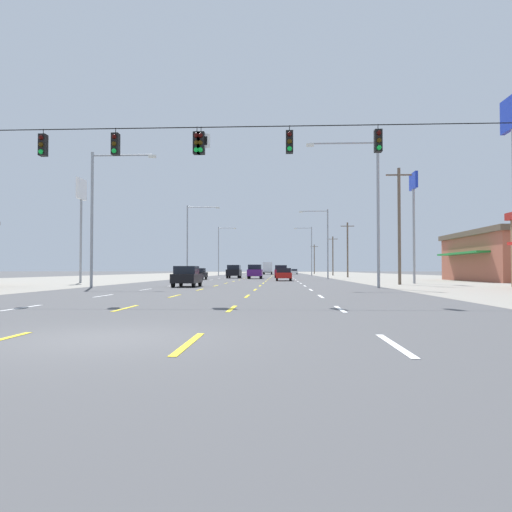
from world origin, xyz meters
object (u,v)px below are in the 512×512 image
Objects in this scene: suv_inner_right_farther at (281,271)px; sedan_far_right_distant_b at (294,272)px; box_truck_center_turn_distant_a at (268,268)px; streetlight_left_row_0 at (99,208)px; pole_sign_right_row_1 at (414,200)px; suv_inner_left_far at (234,271)px; streetlight_left_row_1 at (191,236)px; hatchback_inner_left_nearest at (187,276)px; hatchback_inner_right_farthest at (281,272)px; streetlight_right_row_1 at (325,238)px; streetlight_left_row_2 at (220,248)px; pole_sign_left_row_1 at (81,204)px; streetlight_right_row_0 at (370,201)px; sedan_inner_right_near at (284,274)px; sedan_far_left_mid at (198,274)px; suv_center_turn_midfar at (255,271)px; streetlight_right_row_2 at (310,248)px.

suv_inner_right_farther is 57.67m from sedan_far_right_distant_b.
streetlight_left_row_0 is (-9.66, -96.10, 3.87)m from box_truck_center_turn_distant_a.
suv_inner_right_farther is at bearing 111.08° from pole_sign_right_row_1.
suv_inner_left_far is 8.58m from streetlight_left_row_1.
hatchback_inner_left_nearest is at bearing -92.21° from box_truck_center_turn_distant_a.
hatchback_inner_left_nearest and hatchback_inner_right_farthest have the same top height.
streetlight_right_row_1 is 0.93× the size of streetlight_left_row_2.
pole_sign_right_row_1 is at bearing -79.83° from hatchback_inner_right_farthest.
streetlight_right_row_1 is at bearing -87.76° from sedan_far_right_distant_b.
streetlight_left_row_1 is (-16.86, -64.76, 5.42)m from sedan_far_right_distant_b.
box_truck_center_turn_distant_a is 0.71× the size of pole_sign_left_row_1.
pole_sign_left_row_1 is at bearing -137.20° from streetlight_right_row_1.
streetlight_left_row_1 reaches higher than streetlight_right_row_1.
streetlight_right_row_0 reaches higher than streetlight_left_row_0.
hatchback_inner_left_nearest is 0.37× the size of streetlight_left_row_2.
pole_sign_right_row_1 is at bearing -84.57° from sedan_far_right_distant_b.
sedan_inner_right_near is 0.45× the size of streetlight_right_row_1.
suv_inner_left_far is 40.75m from hatchback_inner_right_farthest.
box_truck_center_turn_distant_a is 26.32m from streetlight_left_row_2.
sedan_far_left_mid is (-3.45, 25.46, -0.03)m from hatchback_inner_left_nearest.
sedan_inner_right_near is at bearing -66.78° from suv_inner_left_far.
pole_sign_right_row_1 reaches higher than hatchback_inner_left_nearest.
suv_center_turn_midfar is 11.10m from streetlight_right_row_1.
streetlight_right_row_1 is at bearing 7.59° from suv_center_turn_midfar.
hatchback_inner_right_farthest reaches higher than sedan_inner_right_near.
suv_center_turn_midfar is at bearing 47.45° from sedan_far_left_mid.
pole_sign_right_row_1 reaches higher than pole_sign_left_row_1.
sedan_inner_right_near is 17.46m from pole_sign_right_row_1.
streetlight_right_row_0 reaches higher than hatchback_inner_left_nearest.
hatchback_inner_left_nearest is at bearing -95.87° from suv_center_turn_midfar.
streetlight_right_row_0 is 0.98× the size of streetlight_left_row_1.
streetlight_right_row_1 is at bearing -13.85° from suv_inner_left_far.
sedan_inner_right_near is 52.00m from streetlight_left_row_2.
sedan_far_left_mid is at bearing -152.42° from streetlight_right_row_1.
sedan_inner_right_near is at bearing 104.87° from streetlight_right_row_0.
hatchback_inner_left_nearest is 0.87× the size of sedan_far_right_distant_b.
sedan_inner_right_near is at bearing -74.85° from streetlight_left_row_2.
hatchback_inner_right_farthest is 0.37× the size of streetlight_right_row_0.
suv_inner_left_far is at bearing -100.01° from sedan_far_right_distant_b.
pole_sign_left_row_1 reaches higher than box_truck_center_turn_distant_a.
suv_center_turn_midfar is 0.46× the size of streetlight_left_row_1.
suv_inner_right_farther is 32.11m from streetlight_left_row_2.
streetlight_right_row_2 is (19.59, 0.00, -0.05)m from streetlight_left_row_2.
pole_sign_right_row_1 is (15.67, -84.62, 5.89)m from box_truck_center_turn_distant_a.
suv_inner_right_farther is 0.68× the size of box_truck_center_turn_distant_a.
sedan_far_left_mid is 0.44× the size of pole_sign_right_row_1.
suv_inner_left_far is at bearing -151.10° from suv_inner_right_farther.
suv_center_turn_midfar is 9.30m from suv_inner_right_farther.
sedan_far_right_distant_b is 89.97m from pole_sign_right_row_1.
pole_sign_right_row_1 reaches higher than streetlight_right_row_1.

